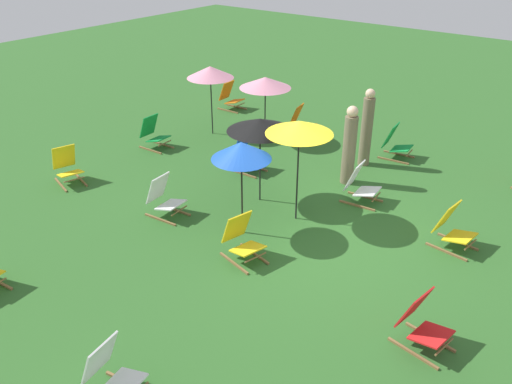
{
  "coord_description": "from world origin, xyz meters",
  "views": [
    {
      "loc": [
        -6.94,
        -4.16,
        5.14
      ],
      "look_at": [
        0.0,
        1.2,
        0.5
      ],
      "focal_mm": 36.64,
      "sensor_mm": 36.0,
      "label": 1
    }
  ],
  "objects_px": {
    "person_1": "(367,129)",
    "deckchair_11": "(360,185)",
    "deckchair_2": "(422,323)",
    "deckchair_7": "(301,123)",
    "deckchair_9": "(231,97)",
    "umbrella_1": "(299,127)",
    "deckchair_6": "(164,198)",
    "deckchair_12": "(111,374)",
    "deckchair_5": "(67,167)",
    "umbrella_0": "(241,151)",
    "deckchair_3": "(396,143)",
    "deckchair_10": "(452,228)",
    "deckchair_4": "(242,240)",
    "deckchair_8": "(154,134)",
    "umbrella_2": "(260,125)",
    "person_0": "(349,146)",
    "umbrella_3": "(265,83)",
    "umbrella_4": "(210,72)",
    "deckchair_1": "(246,155)"
  },
  "relations": [
    {
      "from": "deckchair_4",
      "to": "umbrella_1",
      "type": "height_order",
      "value": "umbrella_1"
    },
    {
      "from": "deckchair_12",
      "to": "deckchair_10",
      "type": "bearing_deg",
      "value": -29.57
    },
    {
      "from": "deckchair_5",
      "to": "deckchair_12",
      "type": "bearing_deg",
      "value": -103.63
    },
    {
      "from": "umbrella_4",
      "to": "person_0",
      "type": "bearing_deg",
      "value": -94.93
    },
    {
      "from": "umbrella_1",
      "to": "person_1",
      "type": "height_order",
      "value": "umbrella_1"
    },
    {
      "from": "deckchair_6",
      "to": "deckchair_11",
      "type": "height_order",
      "value": "same"
    },
    {
      "from": "deckchair_7",
      "to": "umbrella_3",
      "type": "distance_m",
      "value": 1.5
    },
    {
      "from": "deckchair_3",
      "to": "umbrella_0",
      "type": "relative_size",
      "value": 0.47
    },
    {
      "from": "deckchair_2",
      "to": "deckchair_5",
      "type": "distance_m",
      "value": 7.94
    },
    {
      "from": "deckchair_8",
      "to": "deckchair_12",
      "type": "distance_m",
      "value": 7.72
    },
    {
      "from": "deckchair_8",
      "to": "umbrella_1",
      "type": "bearing_deg",
      "value": -101.32
    },
    {
      "from": "deckchair_9",
      "to": "deckchair_10",
      "type": "bearing_deg",
      "value": -115.36
    },
    {
      "from": "deckchair_7",
      "to": "deckchair_1",
      "type": "bearing_deg",
      "value": 173.64
    },
    {
      "from": "deckchair_2",
      "to": "person_0",
      "type": "distance_m",
      "value": 4.91
    },
    {
      "from": "person_1",
      "to": "deckchair_6",
      "type": "bearing_deg",
      "value": -39.12
    },
    {
      "from": "deckchair_6",
      "to": "umbrella_0",
      "type": "xyz_separation_m",
      "value": [
        0.42,
        -1.58,
        1.26
      ]
    },
    {
      "from": "deckchair_5",
      "to": "deckchair_9",
      "type": "xyz_separation_m",
      "value": [
        5.89,
        0.37,
        0.0
      ]
    },
    {
      "from": "deckchair_8",
      "to": "deckchair_11",
      "type": "height_order",
      "value": "same"
    },
    {
      "from": "deckchair_2",
      "to": "umbrella_1",
      "type": "bearing_deg",
      "value": 70.19
    },
    {
      "from": "deckchair_12",
      "to": "deckchair_5",
      "type": "bearing_deg",
      "value": 50.33
    },
    {
      "from": "person_1",
      "to": "deckchair_11",
      "type": "bearing_deg",
      "value": 8.97
    },
    {
      "from": "deckchair_1",
      "to": "deckchair_6",
      "type": "relative_size",
      "value": 1.0
    },
    {
      "from": "deckchair_12",
      "to": "umbrella_3",
      "type": "bearing_deg",
      "value": 14.75
    },
    {
      "from": "deckchair_2",
      "to": "umbrella_0",
      "type": "xyz_separation_m",
      "value": [
        0.75,
        3.67,
        1.26
      ]
    },
    {
      "from": "deckchair_2",
      "to": "deckchair_7",
      "type": "xyz_separation_m",
      "value": [
        5.38,
        5.45,
        0.0
      ]
    },
    {
      "from": "person_0",
      "to": "person_1",
      "type": "bearing_deg",
      "value": 33.69
    },
    {
      "from": "deckchair_10",
      "to": "umbrella_4",
      "type": "xyz_separation_m",
      "value": [
        1.49,
        6.91,
        1.28
      ]
    },
    {
      "from": "deckchair_2",
      "to": "umbrella_0",
      "type": "height_order",
      "value": "umbrella_0"
    },
    {
      "from": "deckchair_2",
      "to": "umbrella_2",
      "type": "height_order",
      "value": "umbrella_2"
    },
    {
      "from": "deckchair_10",
      "to": "deckchair_6",
      "type": "bearing_deg",
      "value": 122.53
    },
    {
      "from": "deckchair_6",
      "to": "deckchair_4",
      "type": "bearing_deg",
      "value": -101.08
    },
    {
      "from": "deckchair_9",
      "to": "umbrella_1",
      "type": "xyz_separation_m",
      "value": [
        -4.16,
        -5.14,
        1.49
      ]
    },
    {
      "from": "deckchair_8",
      "to": "person_0",
      "type": "height_order",
      "value": "person_0"
    },
    {
      "from": "deckchair_6",
      "to": "umbrella_2",
      "type": "relative_size",
      "value": 0.48
    },
    {
      "from": "umbrella_1",
      "to": "umbrella_0",
      "type": "bearing_deg",
      "value": 153.77
    },
    {
      "from": "deckchair_3",
      "to": "deckchair_9",
      "type": "bearing_deg",
      "value": 80.34
    },
    {
      "from": "deckchair_9",
      "to": "umbrella_2",
      "type": "height_order",
      "value": "umbrella_2"
    },
    {
      "from": "deckchair_6",
      "to": "deckchair_2",
      "type": "bearing_deg",
      "value": -98.73
    },
    {
      "from": "deckchair_2",
      "to": "deckchair_5",
      "type": "height_order",
      "value": "same"
    },
    {
      "from": "deckchair_10",
      "to": "deckchair_11",
      "type": "bearing_deg",
      "value": 82.99
    },
    {
      "from": "umbrella_0",
      "to": "person_1",
      "type": "height_order",
      "value": "person_1"
    },
    {
      "from": "umbrella_3",
      "to": "umbrella_4",
      "type": "relative_size",
      "value": 0.91
    },
    {
      "from": "deckchair_2",
      "to": "deckchair_3",
      "type": "relative_size",
      "value": 1.0
    },
    {
      "from": "deckchair_6",
      "to": "deckchair_7",
      "type": "relative_size",
      "value": 1.0
    },
    {
      "from": "deckchair_9",
      "to": "umbrella_1",
      "type": "distance_m",
      "value": 6.78
    },
    {
      "from": "deckchair_2",
      "to": "deckchair_7",
      "type": "height_order",
      "value": "same"
    },
    {
      "from": "deckchair_3",
      "to": "deckchair_10",
      "type": "bearing_deg",
      "value": -147.25
    },
    {
      "from": "deckchair_2",
      "to": "umbrella_3",
      "type": "bearing_deg",
      "value": 61.91
    },
    {
      "from": "deckchair_7",
      "to": "deckchair_10",
      "type": "height_order",
      "value": "same"
    },
    {
      "from": "deckchair_3",
      "to": "umbrella_1",
      "type": "bearing_deg",
      "value": 169.79
    }
  ]
}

